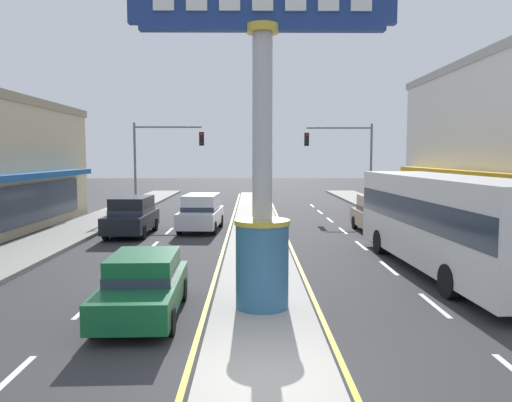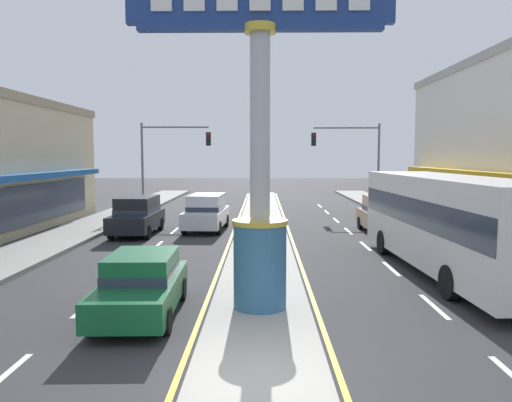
% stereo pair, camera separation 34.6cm
% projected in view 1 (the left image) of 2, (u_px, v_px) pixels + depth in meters
% --- Properties ---
extents(ground_plane, '(160.00, 160.00, 0.00)m').
position_uv_depth(ground_plane, '(268.00, 391.00, 8.42)').
color(ground_plane, '#303033').
extents(median_strip, '(2.54, 52.00, 0.14)m').
position_uv_depth(median_strip, '(256.00, 229.00, 26.34)').
color(median_strip, '#A39E93').
rests_on(median_strip, ground).
extents(sidewalk_left, '(2.96, 60.00, 0.18)m').
position_uv_depth(sidewalk_left, '(64.00, 235.00, 24.25)').
color(sidewalk_left, gray).
rests_on(sidewalk_left, ground).
extents(sidewalk_right, '(2.96, 60.00, 0.18)m').
position_uv_depth(sidewalk_right, '(448.00, 235.00, 24.44)').
color(sidewalk_right, gray).
rests_on(sidewalk_right, ground).
extents(lane_markings, '(9.28, 52.00, 0.01)m').
position_uv_depth(lane_markings, '(257.00, 235.00, 24.99)').
color(lane_markings, silver).
rests_on(lane_markings, ground).
extents(district_sign, '(6.42, 1.39, 8.33)m').
position_uv_depth(district_sign, '(262.00, 154.00, 12.28)').
color(district_sign, '#33668C').
rests_on(district_sign, median_strip).
extents(traffic_light_left_side, '(4.86, 0.46, 6.20)m').
position_uv_depth(traffic_light_left_side, '(160.00, 151.00, 34.35)').
color(traffic_light_left_side, slate).
rests_on(traffic_light_left_side, ground).
extents(traffic_light_right_side, '(4.86, 0.46, 6.20)m').
position_uv_depth(traffic_light_right_side, '(347.00, 151.00, 35.44)').
color(traffic_light_right_side, slate).
rests_on(traffic_light_right_side, ground).
extents(bus_near_right_lane, '(3.03, 11.30, 3.26)m').
position_uv_depth(bus_near_right_lane, '(446.00, 218.00, 16.69)').
color(bus_near_right_lane, silver).
rests_on(bus_near_right_lane, ground).
extents(sedan_far_right_lane, '(1.94, 4.35, 1.53)m').
position_uv_depth(sedan_far_right_lane, '(144.00, 285.00, 12.29)').
color(sedan_far_right_lane, '#14562D').
rests_on(sedan_far_right_lane, ground).
extents(suv_near_left_lane, '(2.00, 4.62, 1.90)m').
position_uv_depth(suv_near_left_lane, '(132.00, 215.00, 24.92)').
color(suv_near_left_lane, black).
rests_on(suv_near_left_lane, ground).
extents(suv_mid_left_lane, '(2.00, 4.62, 1.90)m').
position_uv_depth(suv_mid_left_lane, '(378.00, 214.00, 25.50)').
color(suv_mid_left_lane, tan).
rests_on(suv_mid_left_lane, ground).
extents(suv_far_left_oncoming, '(2.17, 4.70, 1.90)m').
position_uv_depth(suv_far_left_oncoming, '(201.00, 212.00, 26.45)').
color(suv_far_left_oncoming, silver).
rests_on(suv_far_left_oncoming, ground).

